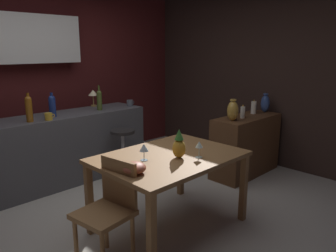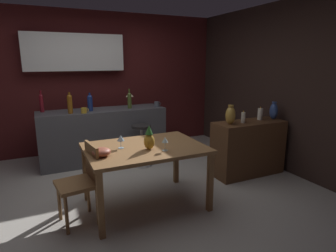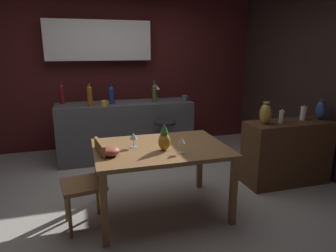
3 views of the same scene
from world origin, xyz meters
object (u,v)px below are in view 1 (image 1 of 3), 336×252
Objects in this scene: wine_glass_right at (199,145)px; sideboard_cabinet at (246,145)px; wine_bottle_amber at (29,108)px; cup_mustard at (49,117)px; pineapple_centerpiece at (179,146)px; wine_bottle_cobalt at (52,105)px; dining_table at (169,163)px; wine_glass_left at (144,148)px; cup_slate at (130,103)px; counter_lamp at (93,94)px; vase_brass at (233,111)px; bar_stool at (123,153)px; pillar_candle_short at (254,108)px; fruit_bowl at (134,168)px; vase_ceramic_blue at (265,103)px; chair_near_window at (109,207)px; wine_bottle_olive at (99,99)px; pillar_candle_tall at (243,112)px.

sideboard_cabinet is at bearing 17.31° from wine_glass_right.
cup_mustard is (0.20, -0.06, -0.12)m from wine_bottle_amber.
wine_bottle_cobalt is at bearing 99.50° from pineapple_centerpiece.
wine_glass_left is (-0.27, 0.06, 0.20)m from dining_table.
cup_slate is at bearing 1.15° from wine_bottle_amber.
pineapple_centerpiece is 2.22m from counter_lamp.
vase_brass reaches higher than sideboard_cabinet.
bar_stool is 3.39× the size of pillar_candle_short.
vase_ceramic_blue is at bearing 8.03° from fruit_bowl.
wine_bottle_amber is at bearing 86.55° from chair_near_window.
dining_table is 2.26m from vase_ceramic_blue.
wine_bottle_olive is 0.81m from cup_mustard.
sideboard_cabinet is 1.61× the size of bar_stool.
bar_stool is 1.09m from wine_bottle_cobalt.
wine_glass_left is 0.56× the size of vase_brass.
counter_lamp reaches higher than cup_mustard.
pillar_candle_short is (1.64, -1.41, -0.14)m from wine_bottle_olive.
cup_mustard is at bearing -153.08° from counter_lamp.
wine_bottle_cobalt reaches higher than cup_slate.
wine_glass_right is 0.52× the size of wine_bottle_cobalt.
wine_glass_left is 0.77× the size of pillar_candle_short.
wine_bottle_cobalt is (0.23, 1.87, 0.26)m from fruit_bowl.
dining_table is at bearing -169.57° from vase_brass.
cup_slate is 1.97m from vase_ceramic_blue.
cup_slate is (1.12, 1.63, 0.09)m from wine_glass_left.
wine_glass_left is 0.46× the size of wine_bottle_amber.
sideboard_cabinet is 8.71× the size of cup_slate.
wine_bottle_cobalt is at bearing 16.09° from wine_bottle_amber.
dining_table is 6.68× the size of pillar_candle_short.
counter_lamp is 0.88× the size of vase_ceramic_blue.
cup_slate is at bearing 64.75° from pineapple_centerpiece.
chair_near_window is 2.79m from pillar_candle_short.
wine_bottle_amber is 1.38× the size of counter_lamp.
wine_bottle_amber is 1.49m from cup_slate.
wine_bottle_amber reaches higher than vase_ceramic_blue.
wine_glass_right is 1.56m from pillar_candle_tall.
wine_bottle_olive is at bearing 9.61° from cup_mustard.
wine_glass_left is 2.29m from pillar_candle_short.
cup_slate is (1.29, 0.09, 0.00)m from cup_mustard.
vase_brass reaches higher than fruit_bowl.
bar_stool is 1.54m from pineapple_centerpiece.
sideboard_cabinet is 2.12m from wine_bottle_olive.
cup_slate is at bearing 4.18° from cup_mustard.
counter_lamp is at bearing 60.18° from chair_near_window.
vase_brass is at bearing -178.81° from sideboard_cabinet.
wine_bottle_amber is 0.24m from cup_mustard.
counter_lamp reaches higher than chair_near_window.
chair_near_window is 2.83× the size of wine_bottle_cobalt.
wine_glass_left is 2.13m from counter_lamp.
counter_lamp is 2.32m from pillar_candle_short.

